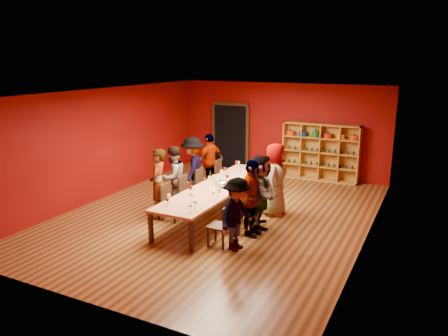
% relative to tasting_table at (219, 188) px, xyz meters
% --- Properties ---
extents(room_shell, '(7.10, 9.10, 3.04)m').
position_rel_tasting_table_xyz_m(room_shell, '(0.00, 0.00, 0.80)').
color(room_shell, '#563316').
rests_on(room_shell, ground).
extents(tasting_table, '(1.10, 4.50, 0.75)m').
position_rel_tasting_table_xyz_m(tasting_table, '(0.00, 0.00, 0.00)').
color(tasting_table, tan).
rests_on(tasting_table, ground).
extents(doorway, '(1.40, 0.17, 2.30)m').
position_rel_tasting_table_xyz_m(doorway, '(-1.80, 4.43, 0.42)').
color(doorway, black).
rests_on(doorway, ground).
extents(shelving_unit, '(2.40, 0.40, 1.80)m').
position_rel_tasting_table_xyz_m(shelving_unit, '(1.40, 4.32, 0.28)').
color(shelving_unit, '#B47A28').
rests_on(shelving_unit, ground).
extents(chair_person_left_1, '(0.42, 0.42, 0.89)m').
position_rel_tasting_table_xyz_m(chair_person_left_1, '(-0.91, -0.83, -0.20)').
color(chair_person_left_1, black).
rests_on(chair_person_left_1, ground).
extents(person_left_1, '(0.65, 0.75, 1.71)m').
position_rel_tasting_table_xyz_m(person_left_1, '(-1.21, -0.83, 0.16)').
color(person_left_1, silver).
rests_on(person_left_1, ground).
extents(chair_person_left_2, '(0.42, 0.42, 0.89)m').
position_rel_tasting_table_xyz_m(chair_person_left_2, '(-0.91, -0.03, -0.20)').
color(chair_person_left_2, black).
rests_on(chair_person_left_2, ground).
extents(person_left_2, '(0.59, 0.86, 1.62)m').
position_rel_tasting_table_xyz_m(person_left_2, '(-1.30, -0.03, 0.11)').
color(person_left_2, '#C68590').
rests_on(person_left_2, ground).
extents(chair_person_left_3, '(0.42, 0.42, 0.89)m').
position_rel_tasting_table_xyz_m(chair_person_left_3, '(-0.91, 0.79, -0.20)').
color(chair_person_left_3, black).
rests_on(chair_person_left_3, ground).
extents(person_left_3, '(0.78, 1.21, 1.73)m').
position_rel_tasting_table_xyz_m(person_left_3, '(-1.21, 0.79, 0.17)').
color(person_left_3, '#141A39').
rests_on(person_left_3, ground).
extents(chair_person_left_4, '(0.42, 0.42, 0.89)m').
position_rel_tasting_table_xyz_m(chair_person_left_4, '(-0.91, 1.93, -0.20)').
color(chair_person_left_4, black).
rests_on(chair_person_left_4, ground).
extents(person_left_4, '(0.74, 1.05, 1.64)m').
position_rel_tasting_table_xyz_m(person_left_4, '(-1.28, 1.93, 0.12)').
color(person_left_4, '#597CB8').
rests_on(person_left_4, ground).
extents(chair_person_right_0, '(0.42, 0.42, 0.89)m').
position_rel_tasting_table_xyz_m(chair_person_right_0, '(0.91, -1.62, -0.20)').
color(chair_person_right_0, black).
rests_on(chair_person_right_0, ground).
extents(person_right_0, '(0.54, 1.02, 1.51)m').
position_rel_tasting_table_xyz_m(person_right_0, '(1.23, -1.62, 0.06)').
color(person_right_0, '#BD7E88').
rests_on(person_right_0, ground).
extents(chair_person_right_1, '(0.42, 0.42, 0.89)m').
position_rel_tasting_table_xyz_m(chair_person_right_1, '(0.91, -0.83, -0.20)').
color(chair_person_right_1, black).
rests_on(chair_person_right_1, ground).
extents(person_right_1, '(0.50, 1.01, 1.69)m').
position_rel_tasting_table_xyz_m(person_right_1, '(1.19, -0.83, 0.15)').
color(person_right_1, '#4A494E').
rests_on(person_right_1, ground).
extents(chair_person_right_2, '(0.42, 0.42, 0.89)m').
position_rel_tasting_table_xyz_m(chair_person_right_2, '(0.91, -0.25, -0.20)').
color(chair_person_right_2, black).
rests_on(chair_person_right_2, ground).
extents(person_right_2, '(1.07, 1.62, 1.70)m').
position_rel_tasting_table_xyz_m(person_right_2, '(1.18, -0.25, 0.15)').
color(person_right_2, '#5C7FBD').
rests_on(person_right_2, ground).
extents(chair_person_right_3, '(0.42, 0.42, 0.89)m').
position_rel_tasting_table_xyz_m(chair_person_right_3, '(0.91, 0.67, -0.20)').
color(chair_person_right_3, black).
rests_on(chair_person_right_3, ground).
extents(person_right_3, '(0.59, 0.93, 1.79)m').
position_rel_tasting_table_xyz_m(person_right_3, '(1.20, 0.67, 0.20)').
color(person_right_3, '#4B4A4F').
rests_on(person_right_3, ground).
extents(wine_glass_0, '(0.08, 0.08, 0.19)m').
position_rel_tasting_table_xyz_m(wine_glass_0, '(0.30, 1.05, 0.19)').
color(wine_glass_0, silver).
rests_on(wine_glass_0, tasting_table).
extents(wine_glass_1, '(0.08, 0.08, 0.19)m').
position_rel_tasting_table_xyz_m(wine_glass_1, '(-0.34, 0.79, 0.19)').
color(wine_glass_1, silver).
rests_on(wine_glass_1, tasting_table).
extents(wine_glass_2, '(0.08, 0.08, 0.20)m').
position_rel_tasting_table_xyz_m(wine_glass_2, '(0.30, 0.75, 0.19)').
color(wine_glass_2, silver).
rests_on(wine_glass_2, tasting_table).
extents(wine_glass_3, '(0.07, 0.07, 0.18)m').
position_rel_tasting_table_xyz_m(wine_glass_3, '(0.33, -1.93, 0.18)').
color(wine_glass_3, silver).
rests_on(wine_glass_3, tasting_table).
extents(wine_glass_4, '(0.09, 0.09, 0.21)m').
position_rel_tasting_table_xyz_m(wine_glass_4, '(-0.27, -0.91, 0.21)').
color(wine_glass_4, silver).
rests_on(wine_glass_4, tasting_table).
extents(wine_glass_5, '(0.07, 0.07, 0.18)m').
position_rel_tasting_table_xyz_m(wine_glass_5, '(-0.30, -1.81, 0.18)').
color(wine_glass_5, silver).
rests_on(wine_glass_5, tasting_table).
extents(wine_glass_6, '(0.08, 0.08, 0.19)m').
position_rel_tasting_table_xyz_m(wine_glass_6, '(0.35, -0.12, 0.19)').
color(wine_glass_6, silver).
rests_on(wine_glass_6, tasting_table).
extents(wine_glass_7, '(0.09, 0.09, 0.22)m').
position_rel_tasting_table_xyz_m(wine_glass_7, '(0.07, 0.32, 0.21)').
color(wine_glass_7, silver).
rests_on(wine_glass_7, tasting_table).
extents(wine_glass_8, '(0.08, 0.08, 0.21)m').
position_rel_tasting_table_xyz_m(wine_glass_8, '(0.34, -1.74, 0.20)').
color(wine_glass_8, silver).
rests_on(wine_glass_8, tasting_table).
extents(wine_glass_9, '(0.07, 0.07, 0.18)m').
position_rel_tasting_table_xyz_m(wine_glass_9, '(-0.12, 1.39, 0.18)').
color(wine_glass_9, silver).
rests_on(wine_glass_9, tasting_table).
extents(wine_glass_10, '(0.09, 0.09, 0.22)m').
position_rel_tasting_table_xyz_m(wine_glass_10, '(-0.37, 1.80, 0.21)').
color(wine_glass_10, silver).
rests_on(wine_glass_10, tasting_table).
extents(wine_glass_11, '(0.08, 0.08, 0.19)m').
position_rel_tasting_table_xyz_m(wine_glass_11, '(-0.35, -0.12, 0.19)').
color(wine_glass_11, silver).
rests_on(wine_glass_11, tasting_table).
extents(wine_glass_12, '(0.08, 0.08, 0.21)m').
position_rel_tasting_table_xyz_m(wine_glass_12, '(0.37, -0.75, 0.20)').
color(wine_glass_12, silver).
rests_on(wine_glass_12, tasting_table).
extents(wine_glass_13, '(0.08, 0.08, 0.20)m').
position_rel_tasting_table_xyz_m(wine_glass_13, '(-0.34, 1.00, 0.20)').
color(wine_glass_13, silver).
rests_on(wine_glass_13, tasting_table).
extents(wine_glass_14, '(0.09, 0.09, 0.22)m').
position_rel_tasting_table_xyz_m(wine_glass_14, '(-0.37, -1.65, 0.21)').
color(wine_glass_14, silver).
rests_on(wine_glass_14, tasting_table).
extents(wine_glass_15, '(0.09, 0.09, 0.22)m').
position_rel_tasting_table_xyz_m(wine_glass_15, '(0.04, -1.37, 0.21)').
color(wine_glass_15, silver).
rests_on(wine_glass_15, tasting_table).
extents(wine_glass_16, '(0.07, 0.07, 0.19)m').
position_rel_tasting_table_xyz_m(wine_glass_16, '(-0.04, -0.53, 0.19)').
color(wine_glass_16, silver).
rests_on(wine_glass_16, tasting_table).
extents(wine_glass_17, '(0.07, 0.07, 0.19)m').
position_rel_tasting_table_xyz_m(wine_glass_17, '(0.32, 1.77, 0.19)').
color(wine_glass_17, silver).
rests_on(wine_glass_17, tasting_table).
extents(wine_glass_18, '(0.08, 0.08, 0.21)m').
position_rel_tasting_table_xyz_m(wine_glass_18, '(0.27, 0.18, 0.20)').
color(wine_glass_18, silver).
rests_on(wine_glass_18, tasting_table).
extents(wine_glass_19, '(0.08, 0.08, 0.19)m').
position_rel_tasting_table_xyz_m(wine_glass_19, '(-0.33, 1.87, 0.19)').
color(wine_glass_19, silver).
rests_on(wine_glass_19, tasting_table).
extents(wine_glass_20, '(0.07, 0.07, 0.18)m').
position_rel_tasting_table_xyz_m(wine_glass_20, '(-0.28, -0.89, 0.18)').
color(wine_glass_20, silver).
rests_on(wine_glass_20, tasting_table).
extents(wine_glass_21, '(0.08, 0.08, 0.20)m').
position_rel_tasting_table_xyz_m(wine_glass_21, '(0.36, -1.00, 0.19)').
color(wine_glass_21, silver).
rests_on(wine_glass_21, tasting_table).
extents(wine_glass_22, '(0.08, 0.08, 0.19)m').
position_rel_tasting_table_xyz_m(wine_glass_22, '(-0.32, 0.09, 0.19)').
color(wine_glass_22, silver).
rests_on(wine_glass_22, tasting_table).
extents(spittoon_bowl, '(0.33, 0.33, 0.18)m').
position_rel_tasting_table_xyz_m(spittoon_bowl, '(0.10, -0.03, 0.13)').
color(spittoon_bowl, '#B2B4B9').
rests_on(spittoon_bowl, tasting_table).
extents(carafe_a, '(0.12, 0.12, 0.26)m').
position_rel_tasting_table_xyz_m(carafe_a, '(-0.14, -0.00, 0.17)').
color(carafe_a, silver).
rests_on(carafe_a, tasting_table).
extents(carafe_b, '(0.12, 0.12, 0.27)m').
position_rel_tasting_table_xyz_m(carafe_b, '(0.25, -0.48, 0.17)').
color(carafe_b, silver).
rests_on(carafe_b, tasting_table).
extents(wine_bottle, '(0.08, 0.08, 0.27)m').
position_rel_tasting_table_xyz_m(wine_bottle, '(0.11, 1.98, 0.15)').
color(wine_bottle, '#123217').
rests_on(wine_bottle, tasting_table).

